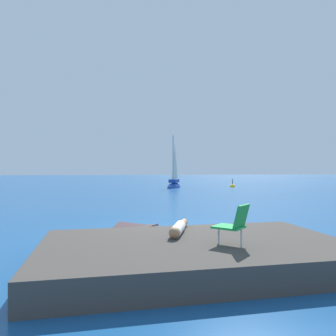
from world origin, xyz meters
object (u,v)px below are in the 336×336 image
Objects in this scene: sailboat_near at (174,185)px; person_sunbather at (179,228)px; beach_chair at (234,223)px; marker_buoy at (233,187)px.

sailboat_near is 24.99m from person_sunbather.
marker_buoy is (8.21, 26.68, -0.94)m from beach_chair.
beach_chair reaches higher than marker_buoy.
beach_chair is (-2.08, -26.14, 0.64)m from sailboat_near.
marker_buoy is (6.12, 0.54, -0.30)m from sailboat_near.
marker_buoy is at bearing -65.43° from beach_chair.
person_sunbather is 1.52× the size of marker_buoy.
person_sunbather is 2.16× the size of beach_chair.
sailboat_near reaches higher than beach_chair.
person_sunbather is at bearing 17.84° from sailboat_near.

